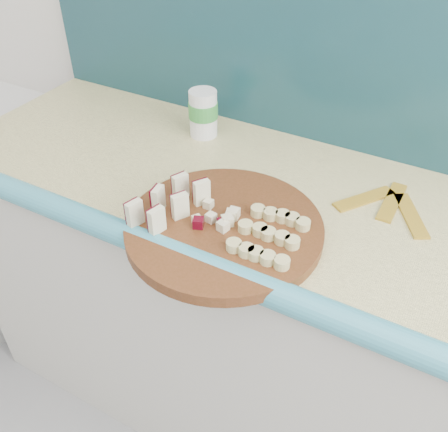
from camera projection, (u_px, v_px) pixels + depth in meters
name	position (u px, v px, depth m)	size (l,w,h in m)	color
kitchen_counter	(335.00, 346.00, 1.39)	(2.20, 0.63, 0.91)	beige
backsplash	(419.00, 67.00, 1.15)	(2.20, 0.02, 0.50)	teal
cutting_board	(224.00, 228.00, 1.07)	(0.42, 0.42, 0.03)	#44260E
apple_wedges	(168.00, 202.00, 1.07)	(0.10, 0.17, 0.06)	beige
apple_chunks	(213.00, 216.00, 1.06)	(0.07, 0.07, 0.02)	beige
banana_slices	(270.00, 234.00, 1.02)	(0.14, 0.16, 0.02)	#CCBF7D
canister	(203.00, 113.00, 1.37)	(0.08, 0.08, 0.13)	white
banana_peel	(389.00, 205.00, 1.15)	(0.22, 0.19, 0.01)	gold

